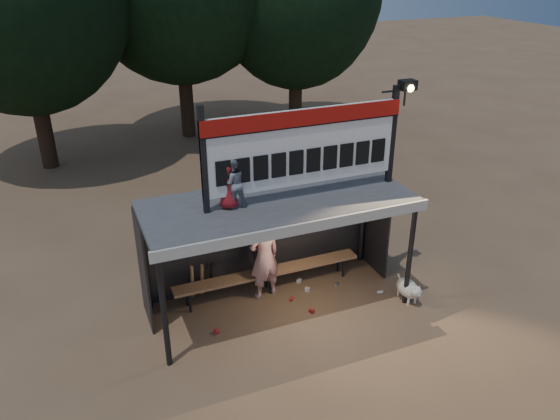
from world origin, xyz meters
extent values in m
plane|color=brown|center=(0.00, 0.00, 0.00)|extent=(80.00, 80.00, 0.00)
imported|color=white|center=(-0.13, 0.41, 0.93)|extent=(0.76, 0.58, 1.85)
imported|color=gray|center=(-0.83, 0.02, 2.79)|extent=(0.47, 0.38, 0.94)
imported|color=maroon|center=(-0.93, 0.03, 2.75)|extent=(0.49, 0.41, 0.87)
cube|color=#3E3E40|center=(0.00, 0.00, 2.26)|extent=(5.00, 2.00, 0.12)
cube|color=beige|center=(0.00, -1.02, 2.22)|extent=(5.10, 0.06, 0.20)
cylinder|color=black|center=(-2.40, -0.90, 1.10)|extent=(0.10, 0.10, 2.20)
cylinder|color=black|center=(2.40, -0.90, 1.10)|extent=(0.10, 0.10, 2.20)
cylinder|color=black|center=(-2.40, 0.90, 1.10)|extent=(0.10, 0.10, 2.20)
cylinder|color=black|center=(2.40, 0.90, 1.10)|extent=(0.10, 0.10, 2.20)
cube|color=black|center=(0.00, 1.00, 1.10)|extent=(5.00, 0.04, 2.20)
cube|color=black|center=(-2.50, 0.50, 1.10)|extent=(0.04, 1.00, 2.20)
cube|color=black|center=(2.50, 0.50, 1.10)|extent=(0.04, 1.00, 2.20)
cylinder|color=black|center=(0.00, 1.00, 2.15)|extent=(5.00, 0.06, 0.06)
cube|color=black|center=(-1.35, 0.00, 3.27)|extent=(0.10, 0.10, 1.90)
cube|color=black|center=(2.35, 0.00, 3.27)|extent=(0.10, 0.10, 1.90)
cube|color=white|center=(0.50, 0.00, 3.27)|extent=(3.80, 0.08, 1.40)
cube|color=#A6110B|center=(0.50, -0.05, 3.83)|extent=(3.80, 0.04, 0.28)
cube|color=black|center=(0.50, -0.06, 3.68)|extent=(3.80, 0.02, 0.03)
cube|color=black|center=(-1.03, -0.05, 3.02)|extent=(0.27, 0.03, 0.45)
cube|color=black|center=(-0.69, -0.05, 3.02)|extent=(0.27, 0.03, 0.45)
cube|color=black|center=(-0.35, -0.05, 3.02)|extent=(0.27, 0.03, 0.45)
cube|color=black|center=(-0.01, -0.05, 3.02)|extent=(0.27, 0.03, 0.45)
cube|color=black|center=(0.33, -0.05, 3.02)|extent=(0.27, 0.03, 0.45)
cube|color=black|center=(0.67, -0.05, 3.02)|extent=(0.27, 0.03, 0.45)
cube|color=black|center=(1.01, -0.05, 3.02)|extent=(0.27, 0.03, 0.45)
cube|color=black|center=(1.35, -0.05, 3.02)|extent=(0.27, 0.03, 0.45)
cube|color=black|center=(1.69, -0.05, 3.02)|extent=(0.27, 0.03, 0.45)
cube|color=black|center=(2.03, -0.05, 3.02)|extent=(0.27, 0.03, 0.45)
cylinder|color=black|center=(2.30, 0.00, 4.12)|extent=(0.50, 0.04, 0.04)
cylinder|color=black|center=(2.55, 0.00, 3.97)|extent=(0.04, 0.04, 0.30)
cube|color=black|center=(2.55, -0.05, 4.22)|extent=(0.30, 0.22, 0.18)
sphere|color=#FFD88C|center=(2.55, -0.14, 4.18)|extent=(0.14, 0.14, 0.14)
cube|color=#976B47|center=(0.00, 0.55, 0.45)|extent=(4.00, 0.35, 0.06)
cylinder|color=black|center=(-1.70, 0.43, 0.23)|extent=(0.05, 0.05, 0.45)
cylinder|color=black|center=(-1.70, 0.67, 0.23)|extent=(0.05, 0.05, 0.45)
cylinder|color=black|center=(0.00, 0.43, 0.23)|extent=(0.05, 0.05, 0.45)
cylinder|color=black|center=(0.00, 0.67, 0.23)|extent=(0.05, 0.05, 0.45)
cylinder|color=black|center=(1.70, 0.43, 0.23)|extent=(0.05, 0.05, 0.45)
cylinder|color=black|center=(1.70, 0.67, 0.23)|extent=(0.05, 0.05, 0.45)
cylinder|color=black|center=(-4.00, 10.00, 1.87)|extent=(0.50, 0.50, 3.74)
cylinder|color=black|center=(1.00, 11.50, 2.09)|extent=(0.50, 0.50, 4.18)
cylinder|color=#302215|center=(5.00, 10.50, 1.76)|extent=(0.50, 0.50, 3.52)
ellipsoid|color=beige|center=(2.49, -0.83, 0.27)|extent=(0.36, 0.58, 0.36)
sphere|color=silver|center=(2.49, -1.11, 0.36)|extent=(0.22, 0.22, 0.22)
cone|color=beige|center=(2.49, -1.21, 0.34)|extent=(0.10, 0.10, 0.10)
cone|color=beige|center=(2.44, -1.13, 0.46)|extent=(0.06, 0.06, 0.07)
cone|color=beige|center=(2.54, -1.13, 0.46)|extent=(0.06, 0.06, 0.07)
cylinder|color=beige|center=(2.41, -1.01, 0.09)|extent=(0.05, 0.05, 0.18)
cylinder|color=white|center=(2.57, -1.01, 0.09)|extent=(0.05, 0.05, 0.18)
cylinder|color=beige|center=(2.41, -0.65, 0.09)|extent=(0.05, 0.05, 0.18)
cylinder|color=beige|center=(2.57, -0.65, 0.09)|extent=(0.05, 0.05, 0.18)
cylinder|color=beige|center=(2.49, -0.53, 0.34)|extent=(0.04, 0.16, 0.14)
cylinder|color=#A57A4D|center=(-1.54, 0.82, 0.43)|extent=(0.08, 0.27, 0.84)
cylinder|color=olive|center=(-1.34, 0.82, 0.43)|extent=(0.08, 0.30, 0.83)
cylinder|color=black|center=(-1.14, 0.82, 0.43)|extent=(0.07, 0.32, 0.83)
cube|color=#A8221C|center=(0.50, -0.51, 0.04)|extent=(0.10, 0.12, 0.08)
cylinder|color=#BABABF|center=(1.40, 0.16, 0.04)|extent=(0.13, 0.13, 0.07)
cube|color=silver|center=(0.71, 0.58, 0.04)|extent=(0.12, 0.11, 0.08)
cylinder|color=#B2251E|center=(0.31, 0.03, 0.04)|extent=(0.13, 0.13, 0.07)
cube|color=#B7B7BC|center=(0.74, 0.21, 0.04)|extent=(0.12, 0.12, 0.08)
cylinder|color=beige|center=(2.10, -0.46, 0.04)|extent=(0.13, 0.09, 0.07)
cube|color=#B21E20|center=(-1.41, -0.40, 0.04)|extent=(0.09, 0.11, 0.08)
camera|label=1|loc=(-3.43, -8.41, 6.49)|focal=35.00mm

